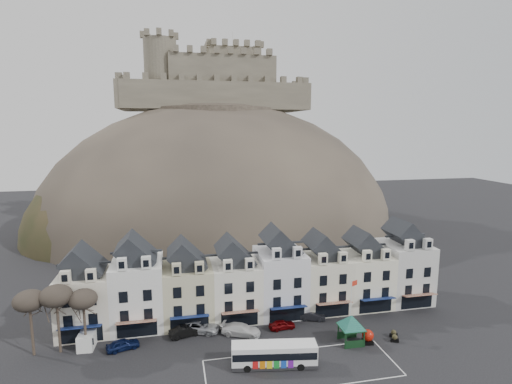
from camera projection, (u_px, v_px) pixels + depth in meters
ground at (288, 377)px, 44.22m from camera, size 300.00×300.00×0.00m
coach_bay_markings at (301, 368)px, 45.83m from camera, size 22.00×7.50×0.01m
townhouse_terrace at (259, 278)px, 58.83m from camera, size 54.40×9.35×11.80m
castle_hill at (222, 226)px, 111.07m from camera, size 100.00×76.00×68.00m
castle at (215, 81)px, 111.26m from camera, size 50.20×22.20×22.00m
tree_left_far at (29, 301)px, 47.38m from camera, size 3.61×3.61×8.24m
tree_left_mid at (56, 296)px, 47.94m from camera, size 3.78×3.78×8.64m
tree_left_near at (83, 300)px, 48.65m from camera, size 3.43×3.43×7.84m
bus at (274, 354)px, 45.99m from camera, size 10.05×3.76×2.77m
bus_shelter at (351, 322)px, 50.69m from camera, size 5.95×5.95×3.78m
red_buoy at (368, 336)px, 50.95m from camera, size 1.47×1.47×1.82m
flagpole at (351, 304)px, 52.23m from camera, size 1.04×0.52×7.80m
white_van at (88, 337)px, 50.65m from camera, size 2.10×4.39×1.96m
planter_west at (394, 334)px, 52.56m from camera, size 1.04×0.67×0.96m
planter_east at (395, 338)px, 51.36m from camera, size 1.10×0.85×0.99m
car_navy at (123, 344)px, 49.53m from camera, size 4.27×2.69×1.35m
car_black at (186, 331)px, 52.70m from camera, size 4.51×2.55×1.41m
car_silver at (199, 326)px, 53.88m from camera, size 6.08×4.33×1.56m
car_white at (241, 330)px, 53.01m from camera, size 5.64×4.06×1.52m
car_maroon at (282, 325)px, 54.63m from camera, size 3.77×1.85×1.24m
car_charcoal at (312, 316)px, 57.17m from camera, size 3.94×2.41×1.23m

